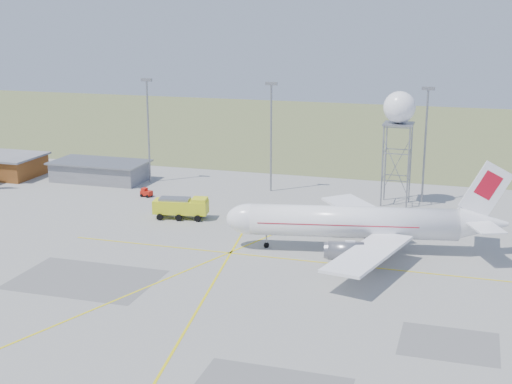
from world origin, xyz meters
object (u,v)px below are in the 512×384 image
(airliner_main, at_px, (358,223))
(baggage_tug, at_px, (146,193))
(radar_tower, at_px, (398,142))
(fire_truck, at_px, (182,208))

(airliner_main, xyz_separation_m, baggage_tug, (-41.91, 18.85, -3.53))
(airliner_main, relative_size, baggage_tug, 17.62)
(baggage_tug, bearing_deg, radar_tower, 21.58)
(airliner_main, distance_m, fire_truck, 31.15)
(airliner_main, relative_size, fire_truck, 4.27)
(radar_tower, height_order, fire_truck, radar_tower)
(radar_tower, bearing_deg, fire_truck, -149.11)
(airliner_main, bearing_deg, radar_tower, -106.10)
(baggage_tug, bearing_deg, airliner_main, -13.18)
(airliner_main, distance_m, baggage_tug, 46.09)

